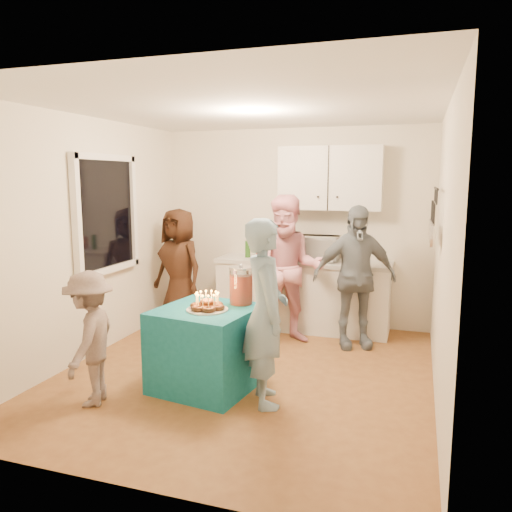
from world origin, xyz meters
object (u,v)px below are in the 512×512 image
(party_table, at_px, (207,348))
(man_birthday, at_px, (266,312))
(counter, at_px, (303,296))
(child_near_left, at_px, (90,338))
(microwave, at_px, (316,248))
(woman_back_left, at_px, (179,268))
(punch_jar, at_px, (241,286))
(woman_back_right, at_px, (354,277))
(woman_back_center, at_px, (289,269))

(party_table, relative_size, man_birthday, 0.52)
(counter, height_order, child_near_left, child_near_left)
(microwave, distance_m, woman_back_left, 1.81)
(punch_jar, xyz_separation_m, woman_back_right, (0.91, 1.33, -0.10))
(man_birthday, height_order, woman_back_center, woman_back_center)
(microwave, bearing_deg, counter, 176.86)
(microwave, bearing_deg, woman_back_left, -170.56)
(microwave, xyz_separation_m, party_table, (-0.60, -2.11, -0.69))
(punch_jar, xyz_separation_m, woman_back_left, (-1.39, 1.46, -0.15))
(man_birthday, height_order, woman_back_right, woman_back_right)
(punch_jar, bearing_deg, woman_back_right, 55.70)
(man_birthday, xyz_separation_m, woman_back_center, (-0.22, 1.67, 0.07))
(microwave, xyz_separation_m, woman_back_left, (-1.74, -0.39, -0.29))
(party_table, bearing_deg, microwave, 74.02)
(microwave, height_order, man_birthday, man_birthday)
(party_table, height_order, punch_jar, punch_jar)
(woman_back_right, height_order, child_near_left, woman_back_right)
(punch_jar, xyz_separation_m, child_near_left, (-1.06, -0.89, -0.34))
(man_birthday, xyz_separation_m, woman_back_left, (-1.76, 1.86, -0.03))
(counter, distance_m, party_table, 2.15)
(microwave, xyz_separation_m, man_birthday, (0.01, -2.24, -0.26))
(microwave, relative_size, man_birthday, 0.35)
(punch_jar, height_order, child_near_left, child_near_left)
(punch_jar, relative_size, man_birthday, 0.21)
(microwave, bearing_deg, party_table, -109.11)
(man_birthday, bearing_deg, woman_back_center, -18.60)
(man_birthday, relative_size, woman_back_left, 1.04)
(counter, relative_size, child_near_left, 1.88)
(man_birthday, bearing_deg, punch_jar, 16.43)
(counter, height_order, party_table, counter)
(punch_jar, relative_size, woman_back_right, 0.21)
(microwave, xyz_separation_m, punch_jar, (-0.35, -1.84, -0.14))
(microwave, bearing_deg, punch_jar, -104.03)
(microwave, relative_size, party_table, 0.67)
(woman_back_left, distance_m, woman_back_right, 2.30)
(woman_back_right, bearing_deg, microwave, 115.25)
(counter, xyz_separation_m, microwave, (0.16, 0.00, 0.64))
(counter, distance_m, child_near_left, 3.01)
(punch_jar, height_order, woman_back_right, woman_back_right)
(woman_back_left, bearing_deg, punch_jar, -26.83)
(woman_back_right, bearing_deg, party_table, -148.11)
(man_birthday, bearing_deg, microwave, -25.81)
(microwave, height_order, punch_jar, microwave)
(man_birthday, bearing_deg, woman_back_right, -43.48)
(party_table, relative_size, woman_back_left, 0.54)
(woman_back_center, distance_m, woman_back_right, 0.77)
(counter, xyz_separation_m, woman_back_center, (-0.04, -0.58, 0.45))
(microwave, distance_m, party_table, 2.30)
(woman_back_left, bearing_deg, counter, 33.37)
(punch_jar, xyz_separation_m, man_birthday, (0.37, -0.40, -0.12))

